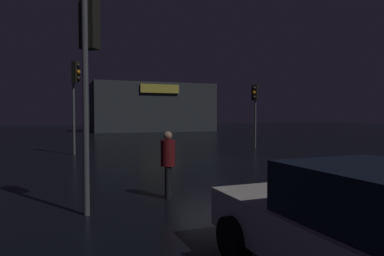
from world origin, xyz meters
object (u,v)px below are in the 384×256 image
traffic_signal_opposite (89,52)px  traffic_signal_cross_left (255,100)px  traffic_signal_main (75,86)px  car_near (371,233)px  pedestrian (168,160)px  store_building (152,108)px

traffic_signal_opposite → traffic_signal_cross_left: 14.89m
traffic_signal_main → traffic_signal_opposite: bearing=-90.7°
traffic_signal_cross_left → car_near: bearing=-117.2°
traffic_signal_opposite → pedestrian: bearing=20.1°
traffic_signal_main → traffic_signal_opposite: (-0.13, -10.70, -0.19)m
traffic_signal_main → store_building: bearing=67.3°
traffic_signal_main → traffic_signal_opposite: size_ratio=1.08×
traffic_signal_opposite → store_building: bearing=73.8°
traffic_signal_cross_left → pedestrian: traffic_signal_cross_left is taller
store_building → traffic_signal_cross_left: (0.32, -23.28, -0.05)m
car_near → pedestrian: (-0.67, 5.04, 0.18)m
traffic_signal_opposite → car_near: traffic_signal_opposite is taller
store_building → traffic_signal_cross_left: bearing=-89.2°
traffic_signal_cross_left → traffic_signal_main: bearing=-179.5°
car_near → pedestrian: 5.09m
store_building → traffic_signal_cross_left: store_building is taller
traffic_signal_cross_left → pedestrian: (-8.45, -10.13, -1.91)m
pedestrian → car_near: bearing=-82.4°
car_near → traffic_signal_main: bearing=98.8°
store_building → traffic_signal_opposite: (-9.92, -34.07, 0.31)m
traffic_signal_main → traffic_signal_cross_left: 10.13m
traffic_signal_main → pedestrian: bearing=-80.6°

